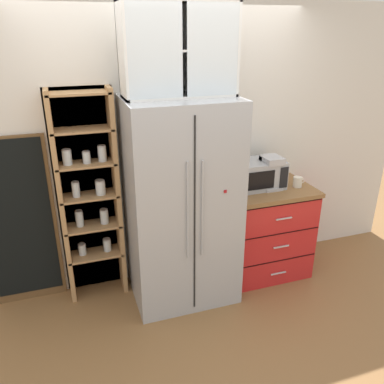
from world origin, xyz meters
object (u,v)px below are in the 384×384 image
object	(u,v)px
bottle_green	(268,176)
chalkboard_menu	(20,223)
microwave	(259,174)
mug_red	(267,181)
coffee_maker	(270,172)
mug_cream	(298,182)
refrigerator	(181,203)

from	to	relation	value
bottle_green	chalkboard_menu	distance (m)	2.27
microwave	mug_red	size ratio (longest dim) A/B	3.61
coffee_maker	mug_cream	distance (m)	0.30
refrigerator	mug_cream	xyz separation A→B (m)	(1.16, -0.01, 0.06)
chalkboard_menu	bottle_green	bearing A→B (deg)	-6.11
microwave	coffee_maker	world-z (taller)	coffee_maker
refrigerator	bottle_green	size ratio (longest dim) A/B	7.41
refrigerator	mug_red	size ratio (longest dim) A/B	14.91
microwave	bottle_green	distance (m)	0.09
microwave	mug_cream	bearing A→B (deg)	-18.85
microwave	bottle_green	xyz separation A→B (m)	(0.09, -0.02, -0.02)
refrigerator	chalkboard_menu	xyz separation A→B (m)	(-1.35, 0.34, -0.14)
mug_red	bottle_green	distance (m)	0.06
refrigerator	bottle_green	xyz separation A→B (m)	(0.89, 0.10, 0.11)
microwave	refrigerator	bearing A→B (deg)	-172.11
mug_cream	chalkboard_menu	size ratio (longest dim) A/B	0.08
coffee_maker	chalkboard_menu	world-z (taller)	chalkboard_menu
coffee_maker	mug_red	distance (m)	0.12
bottle_green	coffee_maker	bearing A→B (deg)	-90.00
coffee_maker	mug_cream	xyz separation A→B (m)	(0.26, -0.08, -0.11)
microwave	mug_cream	distance (m)	0.38
refrigerator	coffee_maker	xyz separation A→B (m)	(0.89, 0.07, 0.16)
refrigerator	chalkboard_menu	world-z (taller)	refrigerator
refrigerator	mug_red	distance (m)	0.90
mug_cream	mug_red	bearing A→B (deg)	156.09
refrigerator	mug_cream	bearing A→B (deg)	-0.43
mug_red	chalkboard_menu	distance (m)	2.26
mug_red	coffee_maker	bearing A→B (deg)	-92.53
microwave	mug_cream	size ratio (longest dim) A/B	3.67
mug_cream	refrigerator	bearing A→B (deg)	179.57
mug_red	bottle_green	world-z (taller)	bottle_green
coffee_maker	mug_red	world-z (taller)	coffee_maker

